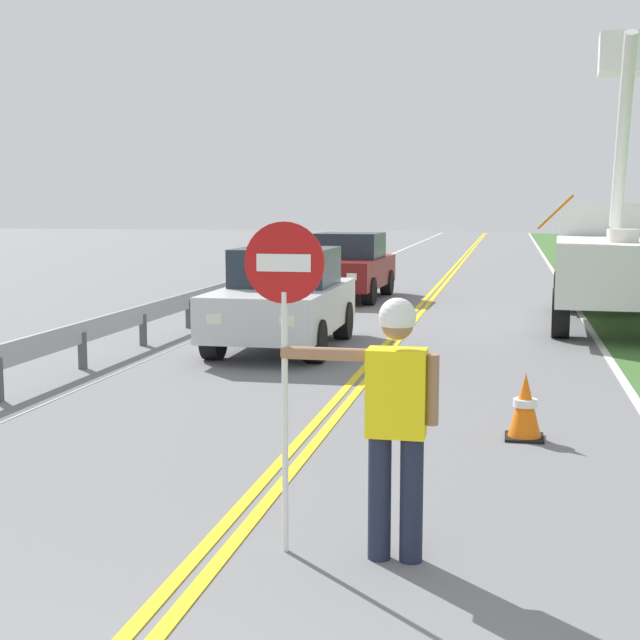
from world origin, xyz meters
The scene contains 11 objects.
centerline_yellow_left centered at (-0.09, 20.00, 0.01)m, with size 0.11×110.00×0.01m, color yellow.
centerline_yellow_right centered at (0.09, 20.00, 0.01)m, with size 0.11×110.00×0.01m, color yellow.
edge_line_right centered at (3.60, 20.00, 0.01)m, with size 0.12×110.00×0.01m, color silver.
edge_line_left centered at (-3.60, 20.00, 0.01)m, with size 0.12×110.00×0.01m, color silver.
flagger_worker centered at (1.26, 3.58, 1.05)m, with size 1.09×0.25×1.83m.
stop_sign_paddle centered at (0.49, 3.57, 1.71)m, with size 0.56×0.04×2.33m.
utility_bucket_truck centered at (4.11, 17.05, 1.43)m, with size 2.97×6.91×5.83m.
oncoming_sedan_nearest centered at (-1.74, 12.39, 0.83)m, with size 1.95×4.13×1.70m.
oncoming_sedan_second centered at (-2.08, 20.56, 0.83)m, with size 2.04×4.17×1.70m.
traffic_cone_lead centered at (2.20, 7.08, 0.34)m, with size 0.40×0.40×0.70m.
guardrail_left_shoulder centered at (-4.20, 15.58, 0.52)m, with size 0.10×32.00×0.71m.
Camera 1 is at (1.99, -2.38, 2.45)m, focal length 50.57 mm.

